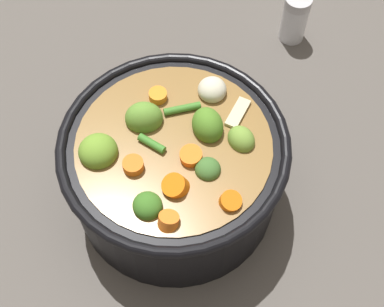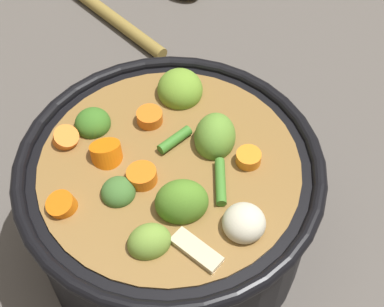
# 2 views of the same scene
# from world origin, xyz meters

# --- Properties ---
(ground_plane) EXTENTS (1.10, 1.10, 0.00)m
(ground_plane) POSITION_xyz_m (0.00, 0.00, 0.00)
(ground_plane) COLOR #514C47
(cooking_pot) EXTENTS (0.25, 0.25, 0.14)m
(cooking_pot) POSITION_xyz_m (0.00, 0.00, 0.06)
(cooking_pot) COLOR black
(cooking_pot) RESTS_ON ground_plane
(salt_shaker) EXTENTS (0.04, 0.04, 0.08)m
(salt_shaker) POSITION_xyz_m (0.25, -0.18, 0.04)
(salt_shaker) COLOR silver
(salt_shaker) RESTS_ON ground_plane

